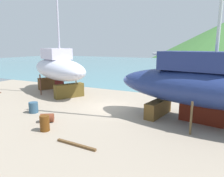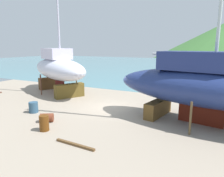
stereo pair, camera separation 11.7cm
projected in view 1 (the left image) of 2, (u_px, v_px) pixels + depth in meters
ground_plane at (88, 121)px, 13.25m from camera, size 37.12×37.12×0.00m
sea_water at (184, 66)px, 48.52m from camera, size 137.99×62.01×0.01m
headland_hill at (223, 54)px, 117.25m from camera, size 137.20×137.20×35.21m
sailboat_large_starboard at (202, 86)px, 12.29m from camera, size 11.34×5.35×18.67m
sailboat_mid_port at (58, 68)px, 20.86m from camera, size 10.26×7.69×17.95m
worker at (207, 89)px, 18.61m from camera, size 0.50×0.39×1.73m
barrel_by_slipway at (45, 123)px, 11.63m from camera, size 0.70×0.70×0.87m
barrel_blue_faded at (47, 118)px, 13.02m from camera, size 0.94×0.86×0.53m
barrel_rust_mid at (33, 107)px, 14.83m from camera, size 0.89×0.89×0.75m
timber_plank_far at (76, 145)px, 9.93m from camera, size 2.22×0.23×0.11m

